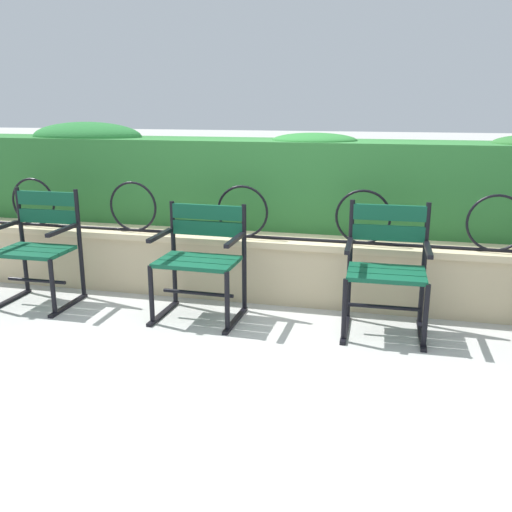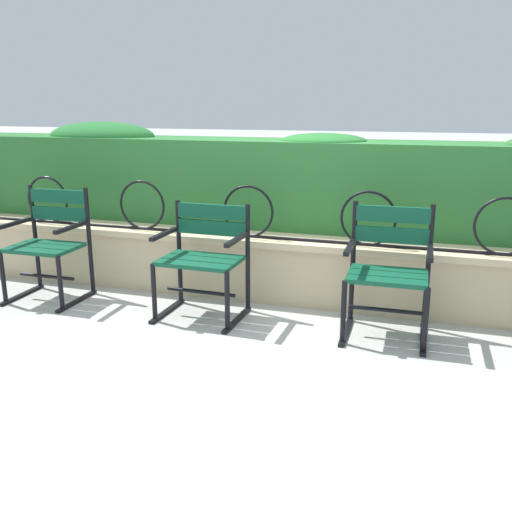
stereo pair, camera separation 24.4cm
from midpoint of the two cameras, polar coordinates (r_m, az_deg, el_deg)
name	(u,v)px [view 1 (the left image)]	position (r m, az deg, el deg)	size (l,w,h in m)	color
ground_plane	(252,337)	(3.94, -2.16, -8.14)	(60.00, 60.00, 0.00)	#ADADA8
stone_wall	(277,268)	(4.61, 0.63, -1.19)	(7.72, 0.41, 0.52)	#C6B289
iron_arch_fence	(247,215)	(4.49, -2.46, 4.10)	(7.18, 0.02, 0.42)	black
hedge_row	(284,180)	(4.95, 1.46, 7.66)	(7.57, 0.63, 0.87)	#2D7033
park_chair_leftmost	(39,245)	(4.85, -22.36, 1.02)	(0.57, 0.53, 0.90)	#0F4C33
park_chair_centre_left	(201,257)	(4.22, -7.23, -0.07)	(0.62, 0.53, 0.83)	#0F4C33
park_chair_centre_right	(387,266)	(3.98, 11.31, -1.05)	(0.57, 0.53, 0.90)	#0F4C33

